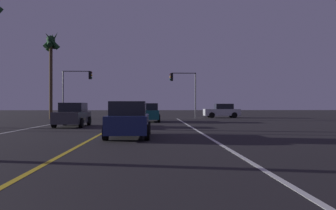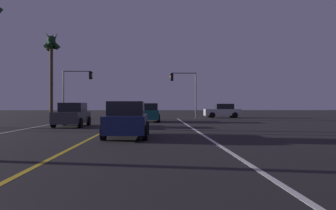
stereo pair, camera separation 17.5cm
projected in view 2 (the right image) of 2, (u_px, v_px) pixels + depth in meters
name	position (u px, v px, depth m)	size (l,w,h in m)	color
lane_edge_right	(205.00, 136.00, 16.10)	(0.16, 42.29, 0.01)	silver
lane_center_divider	(95.00, 136.00, 15.91)	(0.16, 42.29, 0.01)	gold
car_lead_same_lane	(127.00, 120.00, 15.46)	(2.02, 4.30, 1.70)	black
car_oncoming	(72.00, 115.00, 23.42)	(2.02, 4.30, 1.70)	black
car_ahead_far	(149.00, 113.00, 30.10)	(2.02, 4.30, 1.70)	black
car_crossing_side	(223.00, 111.00, 39.75)	(4.30, 2.02, 1.70)	black
traffic_light_near_right	(183.00, 84.00, 37.76)	(3.07, 0.36, 5.28)	#4C4C51
traffic_light_near_left	(78.00, 83.00, 37.33)	(3.38, 0.36, 5.45)	#4C4C51
palm_tree_left_far	(51.00, 50.00, 36.21)	(2.09, 2.05, 9.75)	#473826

